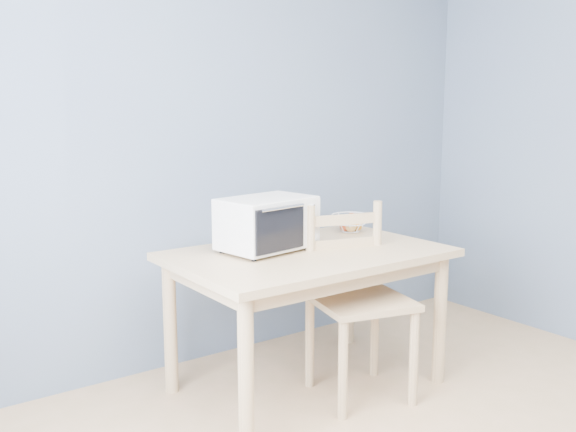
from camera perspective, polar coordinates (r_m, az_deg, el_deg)
dining_table at (r=3.37m, az=1.78°, el=-4.78°), size 1.40×0.90×0.75m
toaster_oven at (r=3.30m, az=-2.11°, el=-0.66°), size 0.52×0.42×0.28m
fruit_basket at (r=3.84m, az=5.55°, el=-0.61°), size 0.23×0.23×0.12m
dining_chair at (r=3.37m, az=6.12°, el=-7.67°), size 0.56×0.56×0.99m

